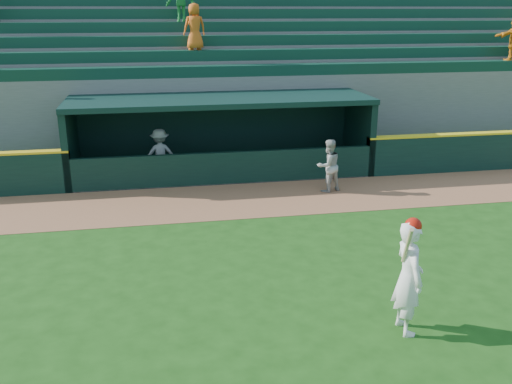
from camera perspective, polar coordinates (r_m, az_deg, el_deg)
ground at (r=11.39m, az=1.49°, el=-8.69°), size 120.00×120.00×0.00m
warning_track at (r=15.85m, az=-2.18°, el=-0.85°), size 40.00×3.00×0.01m
dugout_player_front at (r=16.58m, az=7.26°, el=2.63°), size 0.89×0.78×1.54m
dugout_player_inside at (r=18.00m, az=-9.56°, el=3.79°), size 1.05×0.64×1.57m
dugout at (r=18.47m, az=-3.66°, el=6.19°), size 9.40×2.80×2.46m
stands at (r=22.79m, az=-5.13°, el=11.04°), size 34.50×6.32×7.49m
batter_at_plate at (r=9.59m, az=15.02°, el=-8.10°), size 0.52×0.83×2.00m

